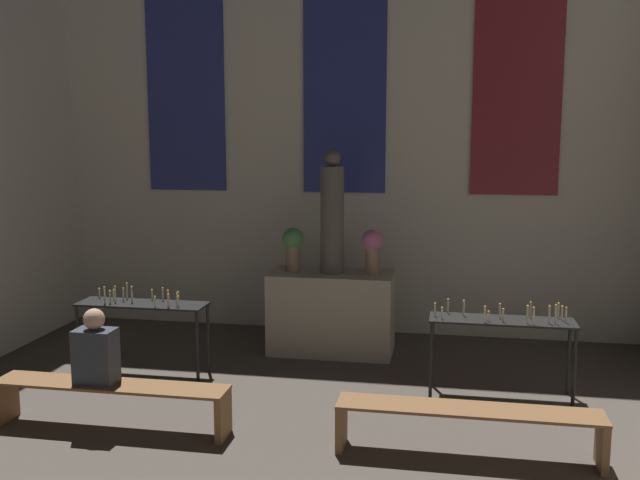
{
  "coord_description": "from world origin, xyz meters",
  "views": [
    {
      "loc": [
        1.39,
        1.55,
        2.66
      ],
      "look_at": [
        0.0,
        9.09,
        1.5
      ],
      "focal_mm": 40.0,
      "sensor_mm": 36.0,
      "label": 1
    }
  ],
  "objects_px": {
    "pew_back_left": "(111,395)",
    "person_seated": "(96,351)",
    "candle_rack_right": "(502,329)",
    "pew_back_right": "(468,420)",
    "altar": "(332,312)",
    "flower_vase_left": "(293,245)",
    "statue": "(332,216)",
    "flower_vase_right": "(372,247)",
    "candle_rack_left": "(142,312)"
  },
  "relations": [
    {
      "from": "candle_rack_right",
      "to": "pew_back_right",
      "type": "height_order",
      "value": "candle_rack_right"
    },
    {
      "from": "pew_back_right",
      "to": "person_seated",
      "type": "bearing_deg",
      "value": 180.0
    },
    {
      "from": "flower_vase_left",
      "to": "candle_rack_left",
      "type": "relative_size",
      "value": 0.37
    },
    {
      "from": "statue",
      "to": "pew_back_right",
      "type": "distance_m",
      "value": 3.37
    },
    {
      "from": "flower_vase_left",
      "to": "pew_back_left",
      "type": "height_order",
      "value": "flower_vase_left"
    },
    {
      "from": "flower_vase_left",
      "to": "candle_rack_left",
      "type": "xyz_separation_m",
      "value": [
        -1.45,
        -1.17,
        -0.61
      ]
    },
    {
      "from": "flower_vase_left",
      "to": "flower_vase_right",
      "type": "height_order",
      "value": "same"
    },
    {
      "from": "altar",
      "to": "pew_back_left",
      "type": "distance_m",
      "value": 3.09
    },
    {
      "from": "candle_rack_right",
      "to": "pew_back_left",
      "type": "xyz_separation_m",
      "value": [
        -3.51,
        -1.48,
        -0.38
      ]
    },
    {
      "from": "flower_vase_left",
      "to": "person_seated",
      "type": "relative_size",
      "value": 0.78
    },
    {
      "from": "pew_back_right",
      "to": "statue",
      "type": "bearing_deg",
      "value": 120.8
    },
    {
      "from": "flower_vase_right",
      "to": "candle_rack_right",
      "type": "bearing_deg",
      "value": -38.78
    },
    {
      "from": "pew_back_left",
      "to": "pew_back_right",
      "type": "bearing_deg",
      "value": 0.0
    },
    {
      "from": "statue",
      "to": "candle_rack_left",
      "type": "bearing_deg",
      "value": -148.84
    },
    {
      "from": "flower_vase_left",
      "to": "candle_rack_right",
      "type": "bearing_deg",
      "value": -25.75
    },
    {
      "from": "altar",
      "to": "pew_back_left",
      "type": "relative_size",
      "value": 0.69
    },
    {
      "from": "altar",
      "to": "flower_vase_left",
      "type": "distance_m",
      "value": 0.95
    },
    {
      "from": "pew_back_left",
      "to": "person_seated",
      "type": "relative_size",
      "value": 3.16
    },
    {
      "from": "candle_rack_right",
      "to": "candle_rack_left",
      "type": "bearing_deg",
      "value": -180.0
    },
    {
      "from": "pew_back_left",
      "to": "person_seated",
      "type": "height_order",
      "value": "person_seated"
    },
    {
      "from": "pew_back_left",
      "to": "flower_vase_left",
      "type": "bearing_deg",
      "value": 67.52
    },
    {
      "from": "altar",
      "to": "pew_back_left",
      "type": "bearing_deg",
      "value": -120.8
    },
    {
      "from": "pew_back_right",
      "to": "candle_rack_right",
      "type": "bearing_deg",
      "value": 76.5
    },
    {
      "from": "pew_back_left",
      "to": "candle_rack_left",
      "type": "bearing_deg",
      "value": 103.29
    },
    {
      "from": "pew_back_right",
      "to": "altar",
      "type": "bearing_deg",
      "value": 120.8
    },
    {
      "from": "flower_vase_left",
      "to": "candle_rack_right",
      "type": "height_order",
      "value": "flower_vase_left"
    },
    {
      "from": "statue",
      "to": "candle_rack_right",
      "type": "bearing_deg",
      "value": -31.08
    },
    {
      "from": "candle_rack_right",
      "to": "altar",
      "type": "bearing_deg",
      "value": 148.92
    },
    {
      "from": "statue",
      "to": "candle_rack_right",
      "type": "height_order",
      "value": "statue"
    },
    {
      "from": "statue",
      "to": "flower_vase_right",
      "type": "distance_m",
      "value": 0.61
    },
    {
      "from": "altar",
      "to": "candle_rack_right",
      "type": "relative_size",
      "value": 1.03
    },
    {
      "from": "pew_back_right",
      "to": "flower_vase_left",
      "type": "bearing_deg",
      "value": 127.91
    },
    {
      "from": "candle_rack_left",
      "to": "pew_back_right",
      "type": "height_order",
      "value": "candle_rack_left"
    },
    {
      "from": "flower_vase_left",
      "to": "pew_back_left",
      "type": "relative_size",
      "value": 0.25
    },
    {
      "from": "flower_vase_right",
      "to": "candle_rack_right",
      "type": "relative_size",
      "value": 0.37
    },
    {
      "from": "altar",
      "to": "flower_vase_left",
      "type": "bearing_deg",
      "value": 180.0
    },
    {
      "from": "altar",
      "to": "flower_vase_left",
      "type": "height_order",
      "value": "flower_vase_left"
    },
    {
      "from": "pew_back_left",
      "to": "person_seated",
      "type": "bearing_deg",
      "value": 180.0
    },
    {
      "from": "candle_rack_right",
      "to": "pew_back_left",
      "type": "height_order",
      "value": "candle_rack_right"
    },
    {
      "from": "statue",
      "to": "flower_vase_left",
      "type": "distance_m",
      "value": 0.61
    },
    {
      "from": "pew_back_left",
      "to": "person_seated",
      "type": "distance_m",
      "value": 0.42
    },
    {
      "from": "candle_rack_right",
      "to": "pew_back_left",
      "type": "distance_m",
      "value": 3.83
    },
    {
      "from": "person_seated",
      "to": "candle_rack_right",
      "type": "bearing_deg",
      "value": 22.14
    },
    {
      "from": "candle_rack_right",
      "to": "flower_vase_right",
      "type": "bearing_deg",
      "value": 141.22
    },
    {
      "from": "altar",
      "to": "person_seated",
      "type": "distance_m",
      "value": 3.16
    },
    {
      "from": "candle_rack_left",
      "to": "pew_back_left",
      "type": "relative_size",
      "value": 0.66
    },
    {
      "from": "candle_rack_left",
      "to": "candle_rack_right",
      "type": "xyz_separation_m",
      "value": [
        3.86,
        0.0,
        0.0
      ]
    },
    {
      "from": "altar",
      "to": "candle_rack_right",
      "type": "height_order",
      "value": "candle_rack_right"
    },
    {
      "from": "altar",
      "to": "person_seated",
      "type": "xyz_separation_m",
      "value": [
        -1.71,
        -2.65,
        0.23
      ]
    },
    {
      "from": "flower_vase_left",
      "to": "pew_back_right",
      "type": "distance_m",
      "value": 3.5
    }
  ]
}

